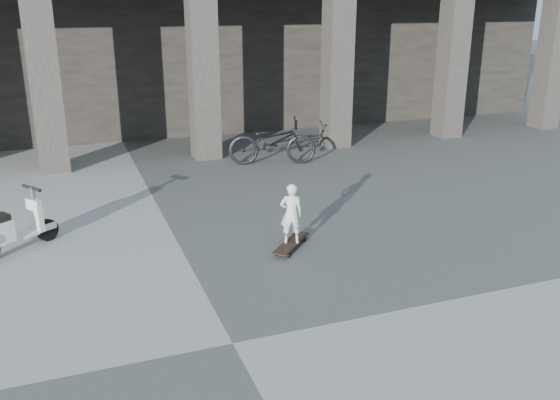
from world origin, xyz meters
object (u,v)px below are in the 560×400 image
object	(u,v)px
child	(291,213)
bicycle	(272,142)
longboard	(291,244)
scooter	(3,232)

from	to	relation	value
child	bicycle	bearing A→B (deg)	-89.75
longboard	child	distance (m)	0.51
child	scooter	size ratio (longest dim) A/B	0.81
scooter	bicycle	xyz separation A→B (m)	(5.69, 3.69, 0.17)
scooter	bicycle	world-z (taller)	bicycle
longboard	bicycle	size ratio (longest dim) A/B	0.43
child	bicycle	distance (m)	5.18
child	scooter	world-z (taller)	child
child	scooter	xyz separation A→B (m)	(-4.22, 1.27, -0.20)
longboard	bicycle	xyz separation A→B (m)	(1.48, 4.96, 0.47)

